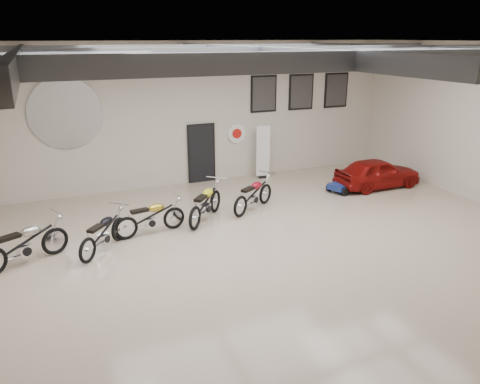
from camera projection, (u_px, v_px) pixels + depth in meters
name	position (u px, v px, depth m)	size (l,w,h in m)	color
floor	(258.00, 246.00, 12.02)	(16.00, 12.00, 0.01)	tan
ceiling	(261.00, 42.00, 10.45)	(16.00, 12.00, 0.01)	slate
back_wall	(186.00, 115.00, 16.47)	(16.00, 0.02, 5.00)	beige
ceiling_beams	(261.00, 54.00, 10.52)	(15.80, 11.80, 0.32)	#5A5C62
door	(201.00, 154.00, 17.07)	(0.92, 0.08, 2.10)	black
logo_plaque	(65.00, 114.00, 14.83)	(2.30, 0.06, 1.16)	silver
poster_left	(264.00, 94.00, 17.37)	(1.05, 0.08, 1.35)	black
poster_mid	(301.00, 92.00, 17.96)	(1.05, 0.08, 1.35)	black
poster_right	(336.00, 90.00, 18.56)	(1.05, 0.08, 1.35)	black
oil_sign	(237.00, 133.00, 17.39)	(0.72, 0.10, 0.72)	white
banner_stand	(263.00, 153.00, 17.55)	(0.53, 0.21, 1.96)	white
motorcycle_silver	(24.00, 243.00, 10.88)	(2.13, 0.66, 1.11)	silver
motorcycle_black	(103.00, 232.00, 11.60)	(1.94, 0.60, 1.01)	silver
motorcycle_gold	(150.00, 216.00, 12.62)	(1.96, 0.61, 1.02)	silver
motorcycle_yellow	(205.00, 203.00, 13.54)	(2.12, 0.66, 1.10)	silver
motorcycle_red	(253.00, 194.00, 14.37)	(2.02, 0.63, 1.05)	silver
go_kart	(348.00, 181.00, 16.36)	(1.70, 0.77, 0.62)	navy
vintage_car	(377.00, 173.00, 16.56)	(3.13, 1.26, 1.07)	maroon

